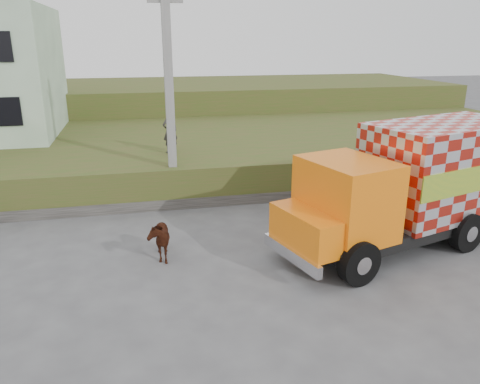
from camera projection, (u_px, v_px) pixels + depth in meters
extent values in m
plane|color=#474749|center=(222.00, 253.00, 13.75)|extent=(120.00, 120.00, 0.00)
cube|color=#39511B|center=(185.00, 152.00, 22.79)|extent=(40.00, 12.00, 1.50)
cube|color=#39511B|center=(166.00, 104.00, 33.68)|extent=(40.00, 12.00, 3.00)
cube|color=#595651|center=(148.00, 205.00, 17.17)|extent=(16.00, 0.50, 0.40)
cube|color=gray|center=(170.00, 98.00, 16.56)|extent=(0.30, 0.30, 8.00)
cube|color=gray|center=(165.00, 1.00, 15.56)|extent=(1.20, 0.12, 0.12)
cube|color=black|center=(408.00, 222.00, 14.26)|extent=(7.62, 4.27, 0.37)
cube|color=orange|center=(346.00, 198.00, 12.72)|extent=(2.53, 2.89, 2.13)
cube|color=orange|center=(309.00, 228.00, 12.36)|extent=(1.65, 2.45, 0.96)
cube|color=silver|center=(444.00, 167.00, 14.36)|extent=(5.43, 3.82, 2.77)
cube|color=yellow|center=(410.00, 158.00, 15.45)|extent=(4.73, 1.41, 0.75)
cube|color=silver|center=(291.00, 255.00, 12.32)|extent=(0.84, 2.40, 0.32)
cylinder|color=black|center=(359.00, 263.00, 11.86)|extent=(1.23, 0.69, 1.17)
cylinder|color=black|center=(302.00, 230.00, 13.90)|extent=(1.23, 0.69, 1.17)
cylinder|color=black|center=(466.00, 232.00, 13.76)|extent=(1.23, 0.69, 1.17)
cylinder|color=black|center=(402.00, 207.00, 15.80)|extent=(1.23, 0.69, 1.17)
cylinder|color=black|center=(437.00, 199.00, 16.58)|extent=(1.23, 0.69, 1.17)
imported|color=#361C0D|center=(158.00, 238.00, 13.29)|extent=(0.70, 1.47, 1.23)
imported|color=#2A2825|center=(170.00, 131.00, 19.16)|extent=(0.77, 0.66, 1.79)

